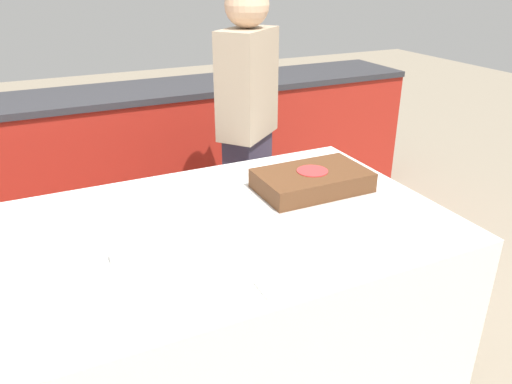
# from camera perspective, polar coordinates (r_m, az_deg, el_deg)

# --- Properties ---
(back_counter) EXTENTS (4.40, 0.58, 0.92)m
(back_counter) POSITION_cam_1_polar(r_m,az_deg,el_deg) (3.45, -16.75, 3.33)
(back_counter) COLOR #A82319
(back_counter) RESTS_ON ground_plane
(dining_table) EXTENTS (2.08, 1.12, 0.75)m
(dining_table) POSITION_cam_1_polar(r_m,az_deg,el_deg) (2.07, -8.29, -13.70)
(dining_table) COLOR silver
(dining_table) RESTS_ON ground_plane
(cake) EXTENTS (0.51, 0.33, 0.09)m
(cake) POSITION_cam_1_polar(r_m,az_deg,el_deg) (2.17, 6.41, 1.28)
(cake) COLOR #B7B2AD
(cake) RESTS_ON dining_table
(plate_stack) EXTENTS (0.20, 0.20, 0.04)m
(plate_stack) POSITION_cam_1_polar(r_m,az_deg,el_deg) (1.73, -13.20, -6.68)
(plate_stack) COLOR white
(plate_stack) RESTS_ON dining_table
(side_plate_near_cake) EXTENTS (0.19, 0.19, 0.00)m
(side_plate_near_cake) POSITION_cam_1_polar(r_m,az_deg,el_deg) (2.40, 0.59, 2.70)
(side_plate_near_cake) COLOR white
(side_plate_near_cake) RESTS_ON dining_table
(utensil_pile) EXTENTS (0.15, 0.09, 0.02)m
(utensil_pile) POSITION_cam_1_polar(r_m,az_deg,el_deg) (1.55, 3.11, -10.35)
(utensil_pile) COLOR white
(utensil_pile) RESTS_ON dining_table
(person_cutting_cake) EXTENTS (0.40, 0.38, 1.58)m
(person_cutting_cake) POSITION_cam_1_polar(r_m,az_deg,el_deg) (2.71, -0.95, 7.05)
(person_cutting_cake) COLOR #383347
(person_cutting_cake) RESTS_ON ground_plane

